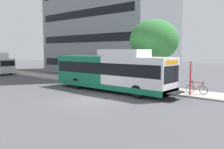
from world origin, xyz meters
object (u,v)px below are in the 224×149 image
(transit_bus, at_px, (111,72))
(street_tree_near_stop, at_px, (154,40))
(bus_stop_sign_pole, at_px, (190,76))
(bicycle_parked, at_px, (197,88))

(transit_bus, bearing_deg, street_tree_near_stop, -26.03)
(bus_stop_sign_pole, height_order, street_tree_near_stop, street_tree_near_stop)
(transit_bus, relative_size, bus_stop_sign_pole, 4.71)
(transit_bus, xyz_separation_m, bus_stop_sign_pole, (1.88, -6.34, -0.05))
(street_tree_near_stop, bearing_deg, bicycle_parked, -103.44)
(transit_bus, xyz_separation_m, bicycle_parked, (2.84, -6.49, -1.14))
(transit_bus, distance_m, bicycle_parked, 7.18)
(transit_bus, bearing_deg, bus_stop_sign_pole, -73.51)
(transit_bus, distance_m, street_tree_near_stop, 5.20)
(bicycle_parked, xyz_separation_m, street_tree_near_stop, (1.09, 4.57, 3.96))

